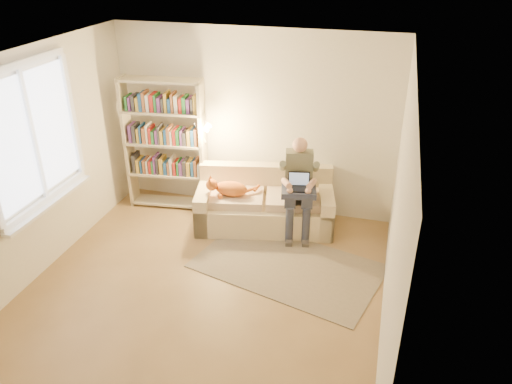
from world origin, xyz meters
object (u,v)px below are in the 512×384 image
(sofa, at_px, (265,206))
(cat, at_px, (231,188))
(laptop, at_px, (295,184))
(bookshelf, at_px, (165,138))
(person, at_px, (299,182))

(sofa, xyz_separation_m, cat, (-0.42, -0.21, 0.32))
(laptop, bearing_deg, bookshelf, 158.57)
(person, xyz_separation_m, laptop, (-0.02, -0.12, 0.02))
(cat, distance_m, laptop, 0.88)
(bookshelf, bearing_deg, person, -12.75)
(laptop, bearing_deg, cat, 171.01)
(laptop, height_order, bookshelf, bookshelf)
(sofa, distance_m, laptop, 0.68)
(sofa, xyz_separation_m, person, (0.47, -0.05, 0.46))
(cat, xyz_separation_m, bookshelf, (-1.09, 0.37, 0.46))
(person, bearing_deg, cat, 178.35)
(person, distance_m, cat, 0.91)
(person, relative_size, bookshelf, 0.68)
(sofa, height_order, cat, sofa)
(bookshelf, bearing_deg, cat, -25.47)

